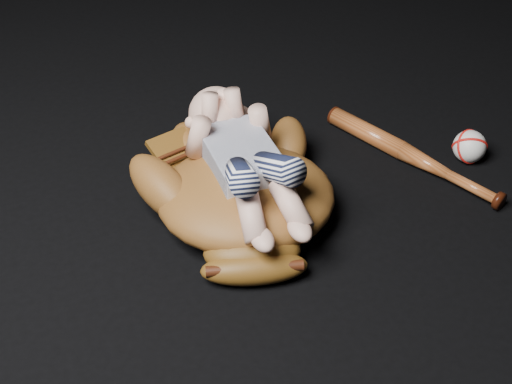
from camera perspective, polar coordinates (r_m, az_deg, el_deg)
baseball_glove at (r=1.25m, az=-0.83°, el=0.22°), size 0.52×0.55×0.14m
newborn_baby at (r=1.22m, az=-0.72°, el=2.70°), size 0.21×0.41×0.16m
baseball_bat at (r=1.45m, az=12.37°, el=2.85°), size 0.17×0.40×0.04m
baseball at (r=1.49m, az=16.72°, el=3.51°), size 0.08×0.08×0.07m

